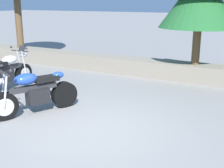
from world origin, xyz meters
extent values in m
plane|color=gray|center=(0.00, 0.00, 0.00)|extent=(120.00, 120.00, 0.00)
cube|color=gray|center=(0.00, 4.80, 0.28)|extent=(36.00, 0.80, 0.55)
cylinder|color=black|center=(-3.69, 2.02, 0.31)|extent=(0.16, 0.62, 0.62)
cylinder|color=silver|center=(-3.69, 2.02, 0.31)|extent=(0.17, 0.39, 0.38)
cube|color=black|center=(-3.66, 1.25, 0.41)|extent=(0.34, 0.49, 0.34)
cube|color=#2D2D30|center=(-3.67, 1.35, 0.61)|extent=(0.18, 1.10, 0.12)
ellipsoid|color=white|center=(-3.67, 1.50, 0.83)|extent=(0.36, 0.53, 0.26)
cylinder|color=#2D2D30|center=(-3.69, 1.94, 1.03)|extent=(0.66, 0.06, 0.04)
sphere|color=silver|center=(-3.76, 2.08, 0.89)|extent=(0.13, 0.13, 0.13)
sphere|color=silver|center=(-3.62, 2.09, 0.89)|extent=(0.13, 0.13, 0.13)
cube|color=#26282D|center=(-3.69, 2.04, 1.09)|extent=(0.20, 0.10, 0.18)
cylinder|color=silver|center=(-3.78, 1.98, 0.67)|extent=(0.05, 0.16, 0.73)
cylinder|color=silver|center=(-3.60, 1.99, 0.67)|extent=(0.05, 0.16, 0.73)
sphere|color=#2D2D30|center=(-3.99, 1.89, 1.13)|extent=(0.07, 0.07, 0.07)
sphere|color=#2D2D30|center=(-3.39, 1.91, 1.13)|extent=(0.07, 0.07, 0.07)
cylinder|color=black|center=(-1.88, -0.40, 0.31)|extent=(0.39, 0.62, 0.62)
cylinder|color=black|center=(-1.26, 0.90, 0.31)|extent=(0.43, 0.64, 0.62)
cylinder|color=silver|center=(-1.88, -0.40, 0.31)|extent=(0.31, 0.42, 0.38)
cube|color=black|center=(-1.55, 0.30, 0.41)|extent=(0.49, 0.57, 0.34)
cube|color=#2D2D30|center=(-1.59, 0.21, 0.61)|extent=(0.60, 1.05, 0.12)
ellipsoid|color=#2347A8|center=(-1.66, 0.07, 0.83)|extent=(0.53, 0.62, 0.26)
cube|color=black|center=(-1.45, 0.51, 0.77)|extent=(0.47, 0.62, 0.12)
ellipsoid|color=#2347A8|center=(-1.32, 0.78, 0.81)|extent=(0.32, 0.35, 0.16)
cylinder|color=#2D2D30|center=(-1.85, -0.33, 1.03)|extent=(0.61, 0.32, 0.04)
cylinder|color=silver|center=(-1.51, 0.75, 0.36)|extent=(0.26, 0.39, 0.11)
cylinder|color=silver|center=(-1.78, -0.40, 0.67)|extent=(0.11, 0.17, 0.73)
cylinder|color=silver|center=(-1.94, -0.32, 0.67)|extent=(0.11, 0.17, 0.73)
sphere|color=#2D2D30|center=(-1.56, -0.42, 1.13)|extent=(0.07, 0.07, 0.07)
sphere|color=#2D2D30|center=(-2.10, -0.16, 1.13)|extent=(0.07, 0.07, 0.07)
cylinder|color=brown|center=(-6.42, 4.68, 1.79)|extent=(0.28, 0.28, 2.47)
cylinder|color=brown|center=(0.92, 4.83, 1.31)|extent=(0.25, 0.25, 1.53)
camera|label=1|loc=(3.01, -4.56, 2.48)|focal=47.65mm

